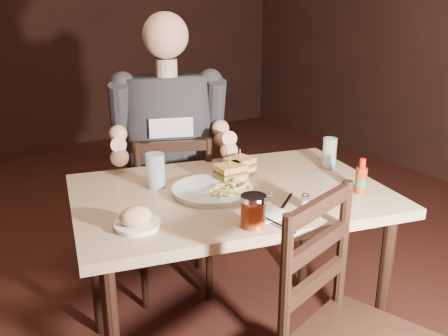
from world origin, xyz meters
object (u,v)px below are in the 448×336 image
diner (169,119)px  hot_sauce (361,176)px  chair_far (172,212)px  glass_right (329,153)px  glass_left (156,171)px  syrup_dispenser (253,211)px  side_plate (137,226)px  main_table (230,209)px  dinner_plate (213,191)px

diner → hot_sauce: diner is taller
hot_sauce → chair_far: bearing=115.0°
chair_far → glass_right: bearing=149.4°
hot_sauce → diner: bearing=117.1°
chair_far → hot_sauce: size_ratio=6.23×
glass_left → syrup_dispenser: bearing=-75.5°
chair_far → side_plate: (-0.46, -0.72, 0.34)m
chair_far → glass_right: 0.88m
syrup_dispenser → main_table: bearing=83.1°
diner → glass_left: bearing=-104.1°
glass_left → glass_right: same height
hot_sauce → syrup_dispenser: 0.53m
main_table → diner: (-0.00, 0.55, 0.26)m
main_table → glass_left: (-0.24, 0.19, 0.15)m
chair_far → syrup_dispenser: 1.00m
diner → glass_left: 0.44m
syrup_dispenser → glass_left: bearing=116.1°
chair_far → dinner_plate: chair_far is taller
dinner_plate → side_plate: 0.39m
chair_far → hot_sauce: 1.05m
side_plate → glass_left: bearing=56.9°
chair_far → glass_left: bearing=77.4°
dinner_plate → glass_left: size_ratio=2.23×
glass_left → glass_right: (0.76, -0.18, -0.00)m
main_table → side_plate: (-0.44, -0.13, 0.09)m
diner → glass_right: diner is taller
diner → syrup_dispenser: size_ratio=8.78×
diner → side_plate: (-0.44, -0.68, -0.17)m
dinner_plate → syrup_dispenser: size_ratio=2.78×
glass_left → hot_sauce: hot_sauce is taller
diner → glass_left: diner is taller
syrup_dispenser → side_plate: (-0.34, 0.19, -0.05)m
side_plate → hot_sauce: bearing=-10.3°
hot_sauce → syrup_dispenser: bearing=-176.3°
glass_right → main_table: bearing=-179.2°
dinner_plate → glass_right: 0.60m
main_table → syrup_dispenser: 0.36m
glass_right → hot_sauce: 0.31m
diner → dinner_plate: size_ratio=3.16×
chair_far → glass_left: size_ratio=6.29×
dinner_plate → hot_sauce: bearing=-30.7°
hot_sauce → syrup_dispenser: hot_sauce is taller
glass_left → glass_right: 0.78m
dinner_plate → side_plate: bearing=-159.3°
hot_sauce → side_plate: bearing=169.7°
side_plate → syrup_dispenser: bearing=-29.7°
diner → hot_sauce: (0.43, -0.83, -0.11)m
diner → hot_sauce: size_ratio=6.96×
glass_left → chair_far: bearing=58.6°
hot_sauce → main_table: bearing=146.3°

